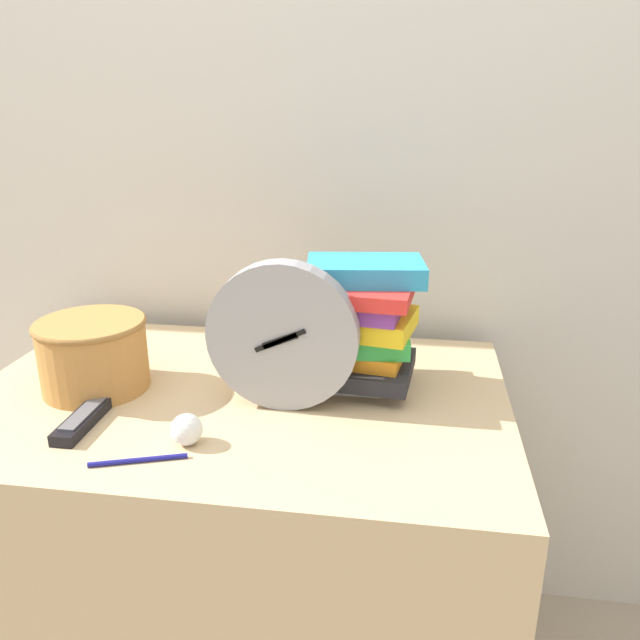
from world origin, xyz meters
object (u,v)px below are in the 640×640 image
object	(u,v)px
crumpled_paper_ball	(187,429)
pen	(138,460)
desk_clock	(283,337)
basket	(93,352)
book_stack	(355,324)
tv_remote	(84,418)

from	to	relation	value
crumpled_paper_ball	pen	bearing A→B (deg)	-130.45
desk_clock	basket	xyz separation A→B (m)	(-0.37, 0.02, -0.06)
book_stack	basket	size ratio (longest dim) A/B	1.28
crumpled_paper_ball	desk_clock	bearing A→B (deg)	50.52
tv_remote	pen	xyz separation A→B (m)	(0.14, -0.10, -0.01)
tv_remote	crumpled_paper_ball	distance (m)	0.20
tv_remote	crumpled_paper_ball	bearing A→B (deg)	-10.26
desk_clock	crumpled_paper_ball	distance (m)	0.23
desk_clock	book_stack	distance (m)	0.16
book_stack	tv_remote	bearing A→B (deg)	-152.42
book_stack	basket	distance (m)	0.50
desk_clock	pen	xyz separation A→B (m)	(-0.18, -0.22, -0.13)
book_stack	pen	bearing A→B (deg)	-132.07
pen	book_stack	bearing A→B (deg)	47.93
book_stack	basket	bearing A→B (deg)	-169.25
desk_clock	pen	size ratio (longest dim) A/B	1.89
pen	basket	bearing A→B (deg)	128.53
basket	pen	world-z (taller)	basket
crumpled_paper_ball	tv_remote	bearing A→B (deg)	169.74
crumpled_paper_ball	pen	xyz separation A→B (m)	(-0.06, -0.06, -0.02)
desk_clock	crumpled_paper_ball	world-z (taller)	desk_clock
book_stack	crumpled_paper_ball	xyz separation A→B (m)	(-0.24, -0.27, -0.10)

